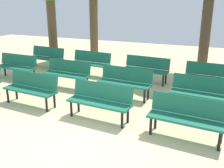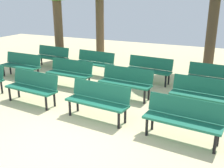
{
  "view_description": "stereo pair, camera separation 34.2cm",
  "coord_description": "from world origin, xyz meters",
  "px_view_note": "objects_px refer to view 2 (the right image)",
  "views": [
    {
      "loc": [
        2.66,
        -3.84,
        2.87
      ],
      "look_at": [
        0.0,
        2.67,
        0.55
      ],
      "focal_mm": 42.71,
      "sensor_mm": 36.0,
      "label": 1
    },
    {
      "loc": [
        2.97,
        -3.7,
        2.87
      ],
      "look_at": [
        0.0,
        2.67,
        0.55
      ],
      "focal_mm": 42.71,
      "sensor_mm": 36.0,
      "label": 2
    }
  ],
  "objects_px": {
    "bench_r2_c2": "(149,68)",
    "bench_r2_c3": "(214,77)",
    "bench_r0_c2": "(98,99)",
    "bench_r0_c3": "(183,117)",
    "bench_r2_c1": "(94,61)",
    "bench_r0_c1": "(33,86)",
    "bench_r1_c0": "(21,64)",
    "bench_r1_c3": "(202,93)",
    "bench_r1_c1": "(70,71)",
    "bench_r1_c2": "(126,81)",
    "bench_r2_c0": "(52,56)"
  },
  "relations": [
    {
      "from": "bench_r2_c2",
      "to": "bench_r2_c3",
      "type": "relative_size",
      "value": 1.0
    },
    {
      "from": "bench_r0_c2",
      "to": "bench_r0_c3",
      "type": "relative_size",
      "value": 1.0
    },
    {
      "from": "bench_r0_c3",
      "to": "bench_r2_c1",
      "type": "relative_size",
      "value": 1.0
    },
    {
      "from": "bench_r2_c2",
      "to": "bench_r0_c1",
      "type": "bearing_deg",
      "value": -121.31
    },
    {
      "from": "bench_r1_c0",
      "to": "bench_r2_c3",
      "type": "xyz_separation_m",
      "value": [
        6.59,
        1.22,
        0.0
      ]
    },
    {
      "from": "bench_r0_c1",
      "to": "bench_r1_c3",
      "type": "distance_m",
      "value": 4.58
    },
    {
      "from": "bench_r1_c3",
      "to": "bench_r0_c1",
      "type": "bearing_deg",
      "value": -157.13
    },
    {
      "from": "bench_r1_c3",
      "to": "bench_r1_c0",
      "type": "bearing_deg",
      "value": -178.44
    },
    {
      "from": "bench_r1_c0",
      "to": "bench_r1_c1",
      "type": "relative_size",
      "value": 1.0
    },
    {
      "from": "bench_r1_c1",
      "to": "bench_r1_c0",
      "type": "bearing_deg",
      "value": 179.9
    },
    {
      "from": "bench_r1_c1",
      "to": "bench_r1_c2",
      "type": "bearing_deg",
      "value": -1.41
    },
    {
      "from": "bench_r1_c0",
      "to": "bench_r1_c2",
      "type": "height_order",
      "value": "same"
    },
    {
      "from": "bench_r0_c1",
      "to": "bench_r2_c3",
      "type": "xyz_separation_m",
      "value": [
        4.5,
        3.02,
        0.0
      ]
    },
    {
      "from": "bench_r1_c0",
      "to": "bench_r1_c1",
      "type": "bearing_deg",
      "value": -0.94
    },
    {
      "from": "bench_r1_c2",
      "to": "bench_r0_c2",
      "type": "bearing_deg",
      "value": -87.72
    },
    {
      "from": "bench_r1_c3",
      "to": "bench_r2_c0",
      "type": "distance_m",
      "value": 6.66
    },
    {
      "from": "bench_r1_c0",
      "to": "bench_r1_c3",
      "type": "xyz_separation_m",
      "value": [
        6.45,
        -0.41,
        0.0
      ]
    },
    {
      "from": "bench_r1_c2",
      "to": "bench_r2_c2",
      "type": "height_order",
      "value": "same"
    },
    {
      "from": "bench_r0_c2",
      "to": "bench_r2_c0",
      "type": "distance_m",
      "value": 5.44
    },
    {
      "from": "bench_r0_c3",
      "to": "bench_r1_c2",
      "type": "bearing_deg",
      "value": 143.22
    },
    {
      "from": "bench_r2_c2",
      "to": "bench_r2_c1",
      "type": "bearing_deg",
      "value": -177.38
    },
    {
      "from": "bench_r0_c2",
      "to": "bench_r1_c0",
      "type": "relative_size",
      "value": 1.01
    },
    {
      "from": "bench_r1_c0",
      "to": "bench_r2_c2",
      "type": "xyz_separation_m",
      "value": [
        4.45,
        1.41,
        0.0
      ]
    },
    {
      "from": "bench_r0_c2",
      "to": "bench_r0_c3",
      "type": "xyz_separation_m",
      "value": [
        2.07,
        -0.16,
        0.0
      ]
    },
    {
      "from": "bench_r1_c2",
      "to": "bench_r2_c2",
      "type": "relative_size",
      "value": 1.0
    },
    {
      "from": "bench_r1_c1",
      "to": "bench_r0_c3",
      "type": "bearing_deg",
      "value": -22.8
    },
    {
      "from": "bench_r0_c3",
      "to": "bench_r2_c0",
      "type": "height_order",
      "value": "same"
    },
    {
      "from": "bench_r1_c2",
      "to": "bench_r1_c1",
      "type": "bearing_deg",
      "value": 179.85
    },
    {
      "from": "bench_r2_c0",
      "to": "bench_r2_c3",
      "type": "bearing_deg",
      "value": 1.52
    },
    {
      "from": "bench_r0_c2",
      "to": "bench_r0_c3",
      "type": "bearing_deg",
      "value": 0.4
    },
    {
      "from": "bench_r1_c2",
      "to": "bench_r2_c2",
      "type": "distance_m",
      "value": 1.69
    },
    {
      "from": "bench_r0_c3",
      "to": "bench_r2_c0",
      "type": "relative_size",
      "value": 1.0
    },
    {
      "from": "bench_r1_c3",
      "to": "bench_r2_c0",
      "type": "relative_size",
      "value": 1.0
    },
    {
      "from": "bench_r1_c1",
      "to": "bench_r1_c3",
      "type": "height_order",
      "value": "same"
    },
    {
      "from": "bench_r0_c2",
      "to": "bench_r2_c1",
      "type": "distance_m",
      "value": 3.95
    },
    {
      "from": "bench_r0_c3",
      "to": "bench_r1_c0",
      "type": "relative_size",
      "value": 1.01
    },
    {
      "from": "bench_r1_c1",
      "to": "bench_r1_c3",
      "type": "bearing_deg",
      "value": -1.05
    },
    {
      "from": "bench_r0_c1",
      "to": "bench_r0_c2",
      "type": "height_order",
      "value": "same"
    },
    {
      "from": "bench_r1_c2",
      "to": "bench_r2_c2",
      "type": "bearing_deg",
      "value": 88.0
    },
    {
      "from": "bench_r0_c2",
      "to": "bench_r1_c2",
      "type": "bearing_deg",
      "value": 92.96
    },
    {
      "from": "bench_r2_c2",
      "to": "bench_r1_c2",
      "type": "bearing_deg",
      "value": -91.05
    },
    {
      "from": "bench_r1_c3",
      "to": "bench_r2_c1",
      "type": "bearing_deg",
      "value": 160.74
    },
    {
      "from": "bench_r2_c2",
      "to": "bench_r0_c2",
      "type": "bearing_deg",
      "value": -88.93
    },
    {
      "from": "bench_r1_c1",
      "to": "bench_r2_c0",
      "type": "relative_size",
      "value": 0.99
    },
    {
      "from": "bench_r2_c0",
      "to": "bench_r2_c2",
      "type": "distance_m",
      "value": 4.34
    },
    {
      "from": "bench_r2_c0",
      "to": "bench_r2_c2",
      "type": "relative_size",
      "value": 1.0
    },
    {
      "from": "bench_r1_c0",
      "to": "bench_r0_c2",
      "type": "bearing_deg",
      "value": -22.45
    },
    {
      "from": "bench_r1_c0",
      "to": "bench_r2_c2",
      "type": "distance_m",
      "value": 4.67
    },
    {
      "from": "bench_r1_c1",
      "to": "bench_r2_c3",
      "type": "xyz_separation_m",
      "value": [
        4.39,
        1.34,
        0.0
      ]
    },
    {
      "from": "bench_r0_c2",
      "to": "bench_r1_c1",
      "type": "relative_size",
      "value": 1.01
    }
  ]
}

